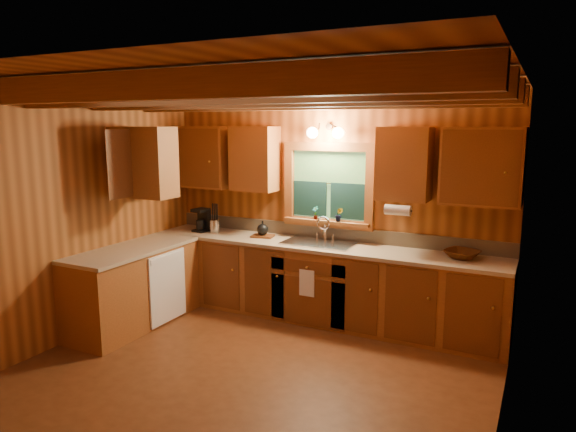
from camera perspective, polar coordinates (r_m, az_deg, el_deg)
The scene contains 20 objects.
room at distance 4.51m, azimuth -4.56°, elevation -2.21°, with size 4.20×4.20×4.20m.
ceiling_beams at distance 4.41m, azimuth -4.78°, elevation 13.07°, with size 4.20×2.54×0.18m.
base_cabinets at distance 6.05m, azimuth -2.15°, elevation -7.53°, with size 4.20×2.22×0.86m.
countertop at distance 5.93m, azimuth -2.03°, elevation -3.38°, with size 4.20×2.24×0.04m.
backsplash at distance 6.23m, azimuth 4.48°, elevation -1.80°, with size 4.20×0.02×0.16m, color tan.
dishwasher_panel at distance 6.10m, azimuth -13.07°, elevation -7.63°, with size 0.02×0.60×0.80m, color white.
upper_cabinets at distance 5.94m, azimuth -2.19°, elevation 6.03°, with size 4.19×1.77×0.78m.
window at distance 6.13m, azimuth 4.48°, elevation 3.20°, with size 1.12×0.08×1.00m.
window_sill at distance 6.14m, azimuth 4.27°, elevation -0.63°, with size 1.06×0.14×0.04m, color brown.
wall_sconce at distance 5.97m, azimuth 4.12°, elevation 9.15°, with size 0.45×0.21×0.17m.
paper_towel_roll at distance 5.54m, azimuth 11.97°, elevation 0.64°, with size 0.11×0.11×0.27m, color white.
dish_towel at distance 5.79m, azimuth 2.08°, elevation -7.39°, with size 0.18×0.01×0.30m, color white.
sink at distance 6.00m, azimuth 3.44°, elevation -3.46°, with size 0.82×0.48×0.43m.
coffee_maker at distance 6.75m, azimuth -9.39°, elevation -0.43°, with size 0.17×0.21×0.30m.
utensil_crock at distance 6.63m, azimuth -8.06°, elevation -1.04°, with size 0.13×0.13×0.38m.
cutting_board at distance 6.33m, azimuth -2.80°, elevation -2.22°, with size 0.26×0.19×0.02m, color #603014.
teakettle at distance 6.32m, azimuth -2.81°, elevation -1.49°, with size 0.14×0.14×0.18m.
wicker_basket at distance 5.62m, azimuth 18.60°, elevation -4.01°, with size 0.35×0.35×0.08m, color #48230C.
potted_plant_left at distance 6.16m, azimuth 3.04°, elevation 0.35°, with size 0.08×0.06×0.16m, color #603014.
potted_plant_right at distance 6.04m, azimuth 5.63°, elevation 0.15°, with size 0.09×0.07×0.16m, color #603014.
Camera 1 is at (2.29, -3.77, 2.25)m, focal length 32.35 mm.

